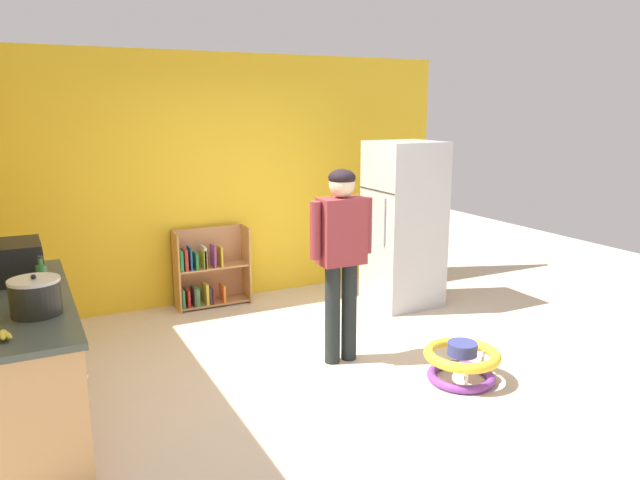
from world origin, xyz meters
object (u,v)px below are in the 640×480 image
at_px(blue_cup, 35,292).
at_px(banana_bunch, 3,335).
at_px(microwave, 15,261).
at_px(crock_pot, 35,297).
at_px(baby_walker, 462,362).
at_px(bookshelf, 207,273).
at_px(refrigerator, 404,224).
at_px(kitchen_counter, 26,362).
at_px(green_glass_bottle, 42,277).
at_px(standing_person, 341,247).
at_px(orange_cup, 25,259).

bearing_deg(blue_cup, banana_bunch, -104.58).
relative_size(microwave, crock_pot, 1.60).
relative_size(baby_walker, banana_bunch, 3.87).
relative_size(bookshelf, crock_pot, 2.83).
height_order(microwave, banana_bunch, microwave).
relative_size(refrigerator, microwave, 3.71).
xyz_separation_m(kitchen_counter, green_glass_bottle, (0.15, 0.11, 0.55)).
height_order(bookshelf, baby_walker, bookshelf).
distance_m(baby_walker, green_glass_bottle, 3.18).
relative_size(baby_walker, microwave, 1.26).
xyz_separation_m(kitchen_counter, blue_cup, (0.10, -0.05, 0.50)).
xyz_separation_m(standing_person, banana_bunch, (-2.49, -0.72, -0.07)).
distance_m(kitchen_counter, blue_cup, 0.51).
bearing_deg(bookshelf, banana_bunch, -125.47).
bearing_deg(bookshelf, crock_pot, -126.79).
bearing_deg(microwave, kitchen_counter, -89.45).
height_order(standing_person, crock_pot, standing_person).
relative_size(bookshelf, green_glass_bottle, 3.46).
height_order(bookshelf, orange_cup, orange_cup).
relative_size(standing_person, baby_walker, 2.73).
relative_size(refrigerator, crock_pot, 5.92).
bearing_deg(green_glass_bottle, baby_walker, -17.74).
xyz_separation_m(baby_walker, orange_cup, (-3.01, 1.74, 0.79)).
xyz_separation_m(standing_person, green_glass_bottle, (-2.25, 0.16, 0.00)).
bearing_deg(crock_pot, baby_walker, -8.23).
distance_m(standing_person, microwave, 2.47).
bearing_deg(baby_walker, orange_cup, 149.91).
xyz_separation_m(bookshelf, banana_bunch, (-1.90, -2.67, 0.56)).
xyz_separation_m(green_glass_bottle, blue_cup, (-0.05, -0.16, -0.05)).
xyz_separation_m(baby_walker, blue_cup, (-2.97, 0.77, 0.79)).
xyz_separation_m(banana_bunch, orange_cup, (0.15, 1.68, 0.02)).
distance_m(baby_walker, crock_pot, 3.13).
height_order(kitchen_counter, refrigerator, refrigerator).
xyz_separation_m(baby_walker, banana_bunch, (-3.16, 0.06, 0.77)).
relative_size(kitchen_counter, green_glass_bottle, 8.27).
height_order(refrigerator, orange_cup, refrigerator).
xyz_separation_m(refrigerator, standing_person, (-1.35, -1.05, 0.11)).
bearing_deg(bookshelf, refrigerator, -24.94).
distance_m(orange_cup, blue_cup, 0.97).
distance_m(kitchen_counter, orange_cup, 1.05).
xyz_separation_m(microwave, banana_bunch, (-0.08, -1.26, -0.11)).
height_order(crock_pot, green_glass_bottle, crock_pot).
bearing_deg(microwave, refrigerator, 7.72).
distance_m(standing_person, blue_cup, 2.31).
xyz_separation_m(refrigerator, crock_pot, (-3.66, -1.40, 0.12)).
height_order(kitchen_counter, orange_cup, orange_cup).
relative_size(bookshelf, blue_cup, 8.95).
relative_size(refrigerator, blue_cup, 18.74).
xyz_separation_m(refrigerator, orange_cup, (-3.69, -0.09, 0.06)).
height_order(bookshelf, microwave, microwave).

